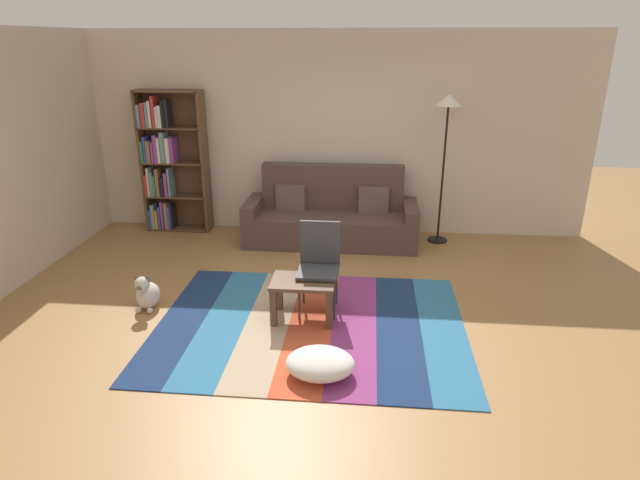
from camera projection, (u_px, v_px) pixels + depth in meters
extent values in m
plane|color=#9E7042|center=(318.00, 312.00, 5.34)|extent=(14.00, 14.00, 0.00)
cube|color=beige|center=(337.00, 134.00, 7.24)|extent=(6.80, 0.10, 2.70)
cube|color=beige|center=(19.00, 157.00, 5.87)|extent=(0.10, 5.50, 2.70)
cube|color=navy|center=(184.00, 319.00, 5.20)|extent=(0.42, 2.28, 0.01)
cube|color=teal|center=(225.00, 321.00, 5.16)|extent=(0.42, 2.28, 0.01)
cube|color=tan|center=(268.00, 323.00, 5.12)|extent=(0.42, 2.28, 0.01)
cube|color=#C64C2D|center=(311.00, 325.00, 5.09)|extent=(0.42, 2.28, 0.01)
cube|color=#843370|center=(354.00, 327.00, 5.05)|extent=(0.42, 2.28, 0.01)
cube|color=navy|center=(398.00, 329.00, 5.01)|extent=(0.42, 2.28, 0.01)
cube|color=teal|center=(443.00, 331.00, 4.97)|extent=(0.42, 2.28, 0.01)
cube|color=#4C3833|center=(331.00, 229.00, 7.09)|extent=(1.90, 0.80, 0.40)
cube|color=#4C3833|center=(333.00, 186.00, 7.19)|extent=(1.90, 0.20, 0.60)
cube|color=#4C3833|center=(254.00, 220.00, 7.16)|extent=(0.18, 0.80, 0.56)
cube|color=#4C3833|center=(410.00, 225.00, 6.97)|extent=(0.18, 0.80, 0.56)
cube|color=brown|center=(291.00, 198.00, 7.18)|extent=(0.42, 0.19, 0.36)
cube|color=brown|center=(373.00, 200.00, 7.08)|extent=(0.42, 0.19, 0.36)
cube|color=brown|center=(144.00, 162.00, 7.38)|extent=(0.04, 0.28, 1.94)
cube|color=brown|center=(205.00, 163.00, 7.30)|extent=(0.04, 0.28, 1.94)
cube|color=brown|center=(178.00, 160.00, 7.47)|extent=(0.90, 0.01, 1.94)
cube|color=brown|center=(181.00, 228.00, 7.68)|extent=(0.86, 0.28, 0.02)
cube|color=brown|center=(178.00, 196.00, 7.51)|extent=(0.86, 0.28, 0.02)
cube|color=brown|center=(174.00, 162.00, 7.34)|extent=(0.86, 0.28, 0.02)
cube|color=brown|center=(171.00, 128.00, 7.17)|extent=(0.86, 0.28, 0.02)
cube|color=brown|center=(167.00, 91.00, 7.00)|extent=(0.86, 0.28, 0.02)
cube|color=#334CB2|center=(152.00, 218.00, 7.63)|extent=(0.03, 0.19, 0.27)
cube|color=#668C99|center=(154.00, 216.00, 7.60)|extent=(0.05, 0.16, 0.35)
cube|color=orange|center=(158.00, 218.00, 7.62)|extent=(0.04, 0.18, 0.27)
cube|color=#334CB2|center=(162.00, 216.00, 7.61)|extent=(0.03, 0.21, 0.32)
cube|color=purple|center=(164.00, 214.00, 7.59)|extent=(0.03, 0.19, 0.40)
cube|color=#8C6647|center=(167.00, 215.00, 7.58)|extent=(0.05, 0.16, 0.38)
cube|color=#334CB2|center=(171.00, 217.00, 7.59)|extent=(0.04, 0.18, 0.32)
cube|color=black|center=(173.00, 217.00, 7.59)|extent=(0.03, 0.19, 0.33)
cube|color=red|center=(148.00, 185.00, 7.45)|extent=(0.04, 0.19, 0.30)
cube|color=silver|center=(151.00, 181.00, 7.46)|extent=(0.03, 0.24, 0.40)
cube|color=#668C99|center=(154.00, 183.00, 7.46)|extent=(0.04, 0.24, 0.34)
cube|color=green|center=(157.00, 185.00, 7.47)|extent=(0.03, 0.24, 0.29)
cube|color=#8C6647|center=(159.00, 182.00, 7.42)|extent=(0.05, 0.18, 0.39)
cube|color=black|center=(164.00, 186.00, 7.46)|extent=(0.05, 0.23, 0.27)
cube|color=purple|center=(168.00, 183.00, 7.45)|extent=(0.04, 0.25, 0.34)
cube|color=#668C99|center=(171.00, 181.00, 7.42)|extent=(0.03, 0.23, 0.40)
cube|color=green|center=(145.00, 151.00, 7.31)|extent=(0.03, 0.23, 0.29)
cube|color=#334CB2|center=(147.00, 149.00, 7.30)|extent=(0.03, 0.24, 0.35)
cube|color=#8C6647|center=(150.00, 151.00, 7.28)|extent=(0.05, 0.19, 0.29)
cube|color=purple|center=(154.00, 152.00, 7.27)|extent=(0.03, 0.18, 0.28)
cube|color=purple|center=(157.00, 148.00, 7.26)|extent=(0.04, 0.20, 0.38)
cube|color=silver|center=(160.00, 150.00, 7.25)|extent=(0.04, 0.17, 0.34)
cube|color=#668C99|center=(165.00, 147.00, 7.26)|extent=(0.05, 0.22, 0.42)
cube|color=silver|center=(170.00, 150.00, 7.26)|extent=(0.05, 0.22, 0.34)
cube|color=purple|center=(173.00, 150.00, 7.26)|extent=(0.05, 0.21, 0.34)
cube|color=#668C99|center=(140.00, 116.00, 7.11)|extent=(0.05, 0.18, 0.30)
cube|color=red|center=(146.00, 115.00, 7.13)|extent=(0.05, 0.24, 0.32)
cube|color=#668C99|center=(149.00, 115.00, 7.10)|extent=(0.03, 0.19, 0.33)
cube|color=silver|center=(152.00, 114.00, 7.10)|extent=(0.04, 0.21, 0.35)
cube|color=red|center=(155.00, 111.00, 7.09)|extent=(0.04, 0.22, 0.41)
cube|color=silver|center=(158.00, 117.00, 7.10)|extent=(0.03, 0.18, 0.27)
cube|color=silver|center=(162.00, 116.00, 7.13)|extent=(0.05, 0.26, 0.29)
cube|color=black|center=(164.00, 114.00, 7.07)|extent=(0.04, 0.17, 0.36)
cube|color=black|center=(168.00, 113.00, 7.07)|extent=(0.04, 0.18, 0.37)
cube|color=#513826|center=(303.00, 282.00, 5.07)|extent=(0.61, 0.42, 0.04)
cube|color=#513826|center=(273.00, 308.00, 5.01)|extent=(0.06, 0.06, 0.37)
cube|color=#513826|center=(329.00, 311.00, 4.96)|extent=(0.06, 0.06, 0.37)
cube|color=#513826|center=(279.00, 292.00, 5.32)|extent=(0.06, 0.06, 0.37)
cube|color=#513826|center=(332.00, 294.00, 5.28)|extent=(0.06, 0.06, 0.37)
ellipsoid|color=white|center=(320.00, 363.00, 4.29)|extent=(0.56, 0.46, 0.21)
ellipsoid|color=beige|center=(148.00, 295.00, 5.40)|extent=(0.22, 0.30, 0.26)
sphere|color=beige|center=(142.00, 284.00, 5.24)|extent=(0.15, 0.15, 0.15)
ellipsoid|color=#5B5750|center=(140.00, 288.00, 5.18)|extent=(0.06, 0.07, 0.05)
ellipsoid|color=#5B5750|center=(137.00, 278.00, 5.24)|extent=(0.05, 0.04, 0.08)
ellipsoid|color=#5B5750|center=(147.00, 279.00, 5.23)|extent=(0.05, 0.04, 0.08)
sphere|color=beige|center=(138.00, 310.00, 5.31)|extent=(0.06, 0.06, 0.06)
sphere|color=beige|center=(150.00, 311.00, 5.30)|extent=(0.06, 0.06, 0.06)
cylinder|color=black|center=(437.00, 240.00, 7.22)|extent=(0.26, 0.26, 0.02)
cylinder|color=black|center=(443.00, 175.00, 6.91)|extent=(0.03, 0.03, 1.77)
cone|color=white|center=(449.00, 100.00, 6.57)|extent=(0.32, 0.32, 0.14)
cube|color=black|center=(302.00, 276.00, 5.12)|extent=(0.05, 0.15, 0.02)
cube|color=#38383D|center=(318.00, 272.00, 5.19)|extent=(0.40, 0.40, 0.03)
cube|color=#38383D|center=(320.00, 242.00, 5.27)|extent=(0.40, 0.03, 0.44)
cylinder|color=#38383D|center=(299.00, 300.00, 5.13)|extent=(0.02, 0.02, 0.42)
cylinder|color=#38383D|center=(334.00, 301.00, 5.10)|extent=(0.02, 0.02, 0.42)
cylinder|color=#38383D|center=(303.00, 285.00, 5.44)|extent=(0.02, 0.02, 0.42)
cylinder|color=#38383D|center=(337.00, 286.00, 5.41)|extent=(0.02, 0.02, 0.42)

